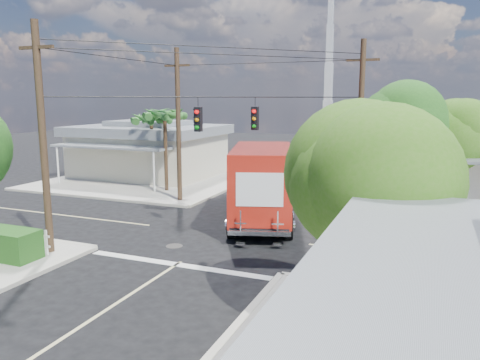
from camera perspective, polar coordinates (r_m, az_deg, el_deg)
The scene contains 14 objects.
ground at distance 21.59m, azimuth -2.02°, elevation -6.61°, with size 120.00×120.00×0.00m, color black.
sidewalk_ne at distance 30.46m, azimuth 26.18°, elevation -2.62°, with size 14.12×14.12×0.14m.
sidewalk_nw at distance 36.02m, azimuth -10.76°, elevation 0.03°, with size 14.12×14.12×0.14m.
road_markings at distance 20.31m, azimuth -3.73°, elevation -7.68°, with size 32.00×32.00×0.01m.
building_nw at distance 37.65m, azimuth -11.00°, elevation 3.75°, with size 10.80×10.20×4.30m.
radio_tower at distance 39.69m, azimuth 10.66°, elevation 9.02°, with size 0.80×0.80×17.00m.
tree_ne_front at distance 25.70m, azimuth 19.37°, elevation 6.30°, with size 4.21×4.14×6.66m.
tree_ne_back at distance 27.93m, azimuth 24.89°, elevation 4.99°, with size 3.77×3.66×5.82m.
tree_se at distance 11.91m, azimuth 14.62°, elevation -0.54°, with size 3.67×3.54×5.62m.
palm_nw_front at distance 30.86m, azimuth -9.17°, elevation 7.75°, with size 3.01×3.08×5.59m.
palm_nw_back at distance 33.21m, azimuth -10.77°, elevation 7.20°, with size 3.01×3.08×5.19m.
utility_poles at distance 22.87m, azimuth -4.08°, elevation 6.22°, with size 12.00×10.68×9.00m.
vending_boxes at distance 25.73m, azimuth 17.21°, elevation -2.76°, with size 1.90×0.50×1.10m.
delivery_truck at distance 23.38m, azimuth 2.74°, elevation -0.42°, with size 5.17×9.23×3.84m.
Camera 1 is at (8.50, -18.87, 6.13)m, focal length 35.00 mm.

